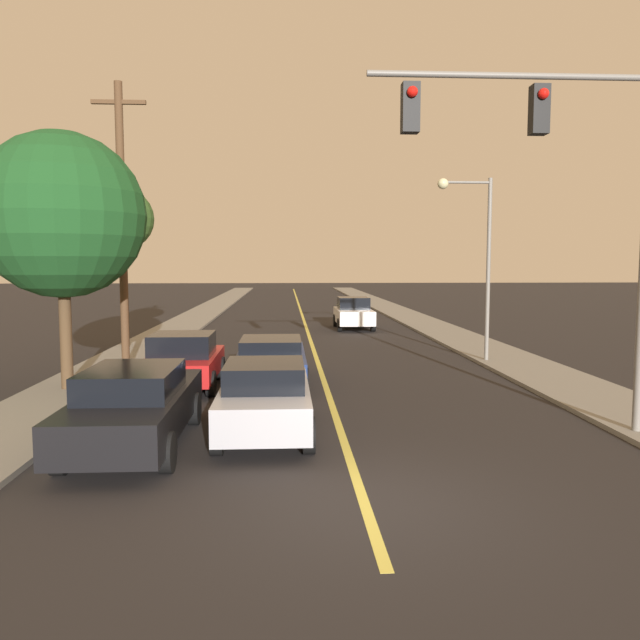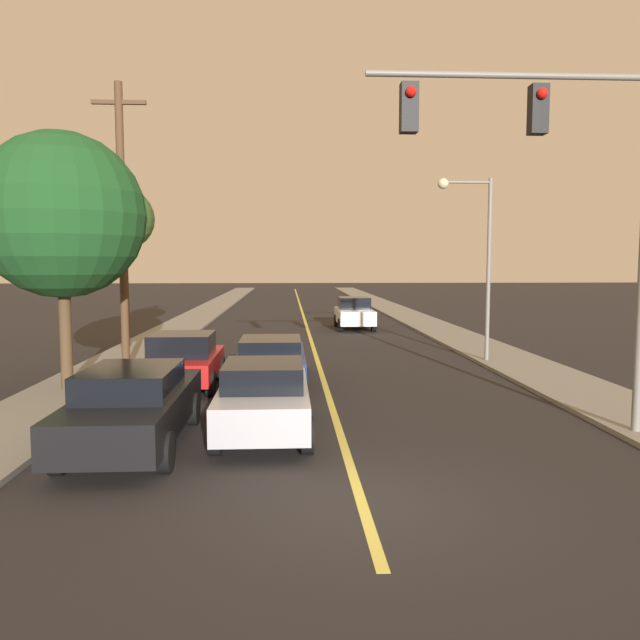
{
  "view_description": "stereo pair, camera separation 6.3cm",
  "coord_description": "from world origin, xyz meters",
  "px_view_note": "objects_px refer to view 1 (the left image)",
  "views": [
    {
      "loc": [
        -1.11,
        -8.5,
        3.4
      ],
      "look_at": [
        0.0,
        11.26,
        1.6
      ],
      "focal_mm": 35.0,
      "sensor_mm": 36.0,
      "label": 1
    },
    {
      "loc": [
        -1.04,
        -8.5,
        3.4
      ],
      "look_at": [
        0.0,
        11.26,
        1.6
      ],
      "focal_mm": 35.0,
      "sensor_mm": 36.0,
      "label": 2
    }
  ],
  "objects_px": {
    "car_outer_lane_second": "(183,360)",
    "tree_left_near": "(61,216)",
    "car_near_lane_second": "(271,359)",
    "traffic_signal_mast": "(562,172)",
    "car_far_oncoming": "(353,313)",
    "utility_pole_left": "(122,223)",
    "car_outer_lane_front": "(135,405)",
    "car_near_lane_front": "(265,397)",
    "tree_left_far": "(122,220)",
    "streetlamp_right": "(475,242)"
  },
  "relations": [
    {
      "from": "car_outer_lane_second",
      "to": "tree_left_near",
      "type": "distance_m",
      "value": 4.88
    },
    {
      "from": "car_near_lane_second",
      "to": "car_outer_lane_second",
      "type": "distance_m",
      "value": 2.44
    },
    {
      "from": "traffic_signal_mast",
      "to": "car_far_oncoming",
      "type": "bearing_deg",
      "value": 94.74
    },
    {
      "from": "tree_left_near",
      "to": "utility_pole_left",
      "type": "bearing_deg",
      "value": 72.43
    },
    {
      "from": "car_outer_lane_front",
      "to": "car_outer_lane_second",
      "type": "height_order",
      "value": "car_outer_lane_front"
    },
    {
      "from": "car_near_lane_front",
      "to": "traffic_signal_mast",
      "type": "xyz_separation_m",
      "value": [
        5.64,
        -0.48,
        4.35
      ]
    },
    {
      "from": "car_near_lane_second",
      "to": "car_outer_lane_front",
      "type": "distance_m",
      "value": 6.52
    },
    {
      "from": "car_near_lane_front",
      "to": "tree_left_near",
      "type": "bearing_deg",
      "value": 140.5
    },
    {
      "from": "car_near_lane_front",
      "to": "tree_left_far",
      "type": "relative_size",
      "value": 0.66
    },
    {
      "from": "tree_left_near",
      "to": "streetlamp_right",
      "type": "bearing_deg",
      "value": 19.11
    },
    {
      "from": "car_far_oncoming",
      "to": "tree_left_near",
      "type": "xyz_separation_m",
      "value": [
        -9.28,
        -15.55,
        3.8
      ]
    },
    {
      "from": "streetlamp_right",
      "to": "car_far_oncoming",
      "type": "bearing_deg",
      "value": 104.07
    },
    {
      "from": "traffic_signal_mast",
      "to": "car_outer_lane_front",
      "type": "bearing_deg",
      "value": -178.71
    },
    {
      "from": "car_outer_lane_second",
      "to": "streetlamp_right",
      "type": "bearing_deg",
      "value": 22.19
    },
    {
      "from": "car_outer_lane_second",
      "to": "streetlamp_right",
      "type": "xyz_separation_m",
      "value": [
        9.16,
        3.74,
        3.37
      ]
    },
    {
      "from": "car_far_oncoming",
      "to": "streetlamp_right",
      "type": "height_order",
      "value": "streetlamp_right"
    },
    {
      "from": "car_near_lane_second",
      "to": "utility_pole_left",
      "type": "xyz_separation_m",
      "value": [
        -4.49,
        1.66,
        3.9
      ]
    },
    {
      "from": "streetlamp_right",
      "to": "tree_left_far",
      "type": "xyz_separation_m",
      "value": [
        -12.69,
        4.1,
        0.93
      ]
    },
    {
      "from": "car_outer_lane_front",
      "to": "traffic_signal_mast",
      "type": "xyz_separation_m",
      "value": [
        8.01,
        0.18,
        4.33
      ]
    },
    {
      "from": "streetlamp_right",
      "to": "car_near_lane_second",
      "type": "bearing_deg",
      "value": -154.86
    },
    {
      "from": "car_near_lane_second",
      "to": "utility_pole_left",
      "type": "relative_size",
      "value": 0.53
    },
    {
      "from": "car_far_oncoming",
      "to": "utility_pole_left",
      "type": "xyz_separation_m",
      "value": [
        -8.43,
        -12.87,
        3.78
      ]
    },
    {
      "from": "car_near_lane_front",
      "to": "car_near_lane_second",
      "type": "distance_m",
      "value": 5.41
    },
    {
      "from": "car_near_lane_front",
      "to": "streetlamp_right",
      "type": "height_order",
      "value": "streetlamp_right"
    },
    {
      "from": "utility_pole_left",
      "to": "tree_left_near",
      "type": "xyz_separation_m",
      "value": [
        -0.85,
        -2.68,
        0.02
      ]
    },
    {
      "from": "car_far_oncoming",
      "to": "traffic_signal_mast",
      "type": "bearing_deg",
      "value": 94.74
    },
    {
      "from": "traffic_signal_mast",
      "to": "car_near_lane_front",
      "type": "bearing_deg",
      "value": 175.12
    },
    {
      "from": "car_near_lane_second",
      "to": "car_outer_lane_second",
      "type": "bearing_deg",
      "value": -166.91
    },
    {
      "from": "car_outer_lane_second",
      "to": "tree_left_far",
      "type": "distance_m",
      "value": 9.61
    },
    {
      "from": "traffic_signal_mast",
      "to": "utility_pole_left",
      "type": "height_order",
      "value": "utility_pole_left"
    },
    {
      "from": "car_near_lane_second",
      "to": "streetlamp_right",
      "type": "height_order",
      "value": "streetlamp_right"
    },
    {
      "from": "streetlamp_right",
      "to": "tree_left_near",
      "type": "xyz_separation_m",
      "value": [
        -12.12,
        -4.2,
        0.49
      ]
    },
    {
      "from": "traffic_signal_mast",
      "to": "streetlamp_right",
      "type": "bearing_deg",
      "value": 82.77
    },
    {
      "from": "traffic_signal_mast",
      "to": "tree_left_far",
      "type": "bearing_deg",
      "value": 131.19
    },
    {
      "from": "streetlamp_right",
      "to": "tree_left_far",
      "type": "bearing_deg",
      "value": 162.1
    },
    {
      "from": "utility_pole_left",
      "to": "streetlamp_right",
      "type": "bearing_deg",
      "value": 7.7
    },
    {
      "from": "car_outer_lane_second",
      "to": "utility_pole_left",
      "type": "xyz_separation_m",
      "value": [
        -2.11,
        2.21,
        3.83
      ]
    },
    {
      "from": "car_outer_lane_front",
      "to": "tree_left_far",
      "type": "relative_size",
      "value": 0.79
    },
    {
      "from": "utility_pole_left",
      "to": "tree_left_near",
      "type": "relative_size",
      "value": 1.3
    },
    {
      "from": "car_outer_lane_front",
      "to": "tree_left_near",
      "type": "distance_m",
      "value": 7.0
    },
    {
      "from": "car_outer_lane_front",
      "to": "utility_pole_left",
      "type": "bearing_deg",
      "value": 105.27
    },
    {
      "from": "car_near_lane_second",
      "to": "tree_left_near",
      "type": "height_order",
      "value": "tree_left_near"
    },
    {
      "from": "car_near_lane_second",
      "to": "car_outer_lane_front",
      "type": "height_order",
      "value": "car_outer_lane_front"
    },
    {
      "from": "car_outer_lane_second",
      "to": "tree_left_near",
      "type": "xyz_separation_m",
      "value": [
        -2.96,
        -0.46,
        3.86
      ]
    },
    {
      "from": "utility_pole_left",
      "to": "car_near_lane_front",
      "type": "bearing_deg",
      "value": -57.61
    },
    {
      "from": "traffic_signal_mast",
      "to": "utility_pole_left",
      "type": "xyz_separation_m",
      "value": [
        -10.12,
        7.56,
        -0.52
      ]
    },
    {
      "from": "traffic_signal_mast",
      "to": "tree_left_near",
      "type": "relative_size",
      "value": 1.05
    },
    {
      "from": "car_near_lane_front",
      "to": "traffic_signal_mast",
      "type": "height_order",
      "value": "traffic_signal_mast"
    },
    {
      "from": "car_outer_lane_front",
      "to": "car_near_lane_second",
      "type": "bearing_deg",
      "value": 68.64
    },
    {
      "from": "utility_pole_left",
      "to": "car_far_oncoming",
      "type": "bearing_deg",
      "value": 56.78
    }
  ]
}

